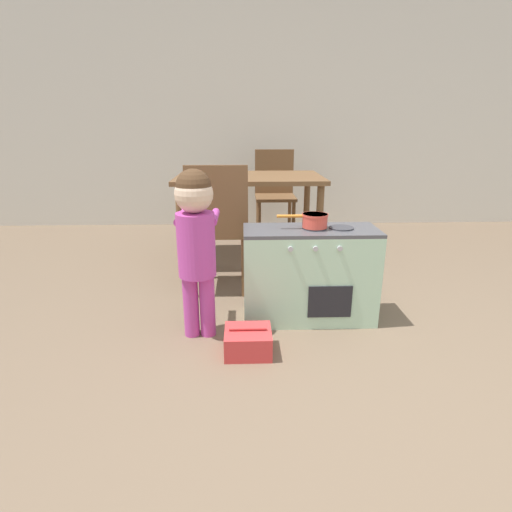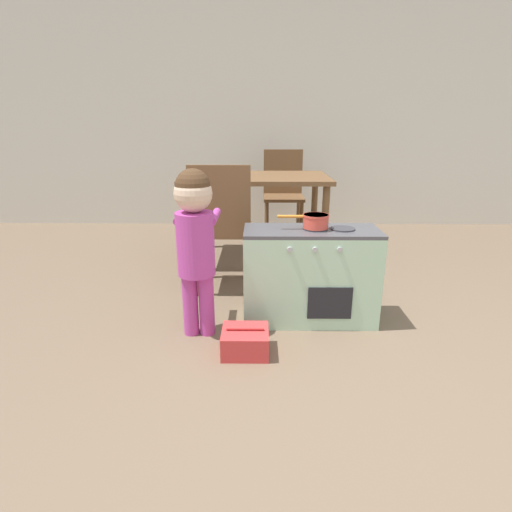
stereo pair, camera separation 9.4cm
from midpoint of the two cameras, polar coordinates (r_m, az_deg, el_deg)
ground_plane at (r=1.70m, az=16.32°, el=-24.14°), size 16.00×16.00×0.00m
wall_back at (r=4.73m, az=4.08°, el=20.26°), size 10.00×0.06×2.60m
play_kitchen at (r=2.38m, az=6.49°, el=-2.65°), size 0.77×0.33×0.57m
toy_pot at (r=2.29m, az=7.16°, el=5.16°), size 0.29×0.15×0.08m
child_figure at (r=2.11m, az=-9.87°, el=3.33°), size 0.22×0.37×0.92m
toy_basket at (r=2.10m, az=-2.46°, el=-12.10°), size 0.24×0.22×0.14m
dining_table at (r=3.41m, az=-1.76°, el=9.84°), size 1.21×0.77×0.72m
dining_chair_near at (r=2.73m, az=-6.38°, el=4.33°), size 0.40×0.40×0.89m
dining_chair_far at (r=4.16m, az=2.04°, el=9.20°), size 0.40×0.40×0.89m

